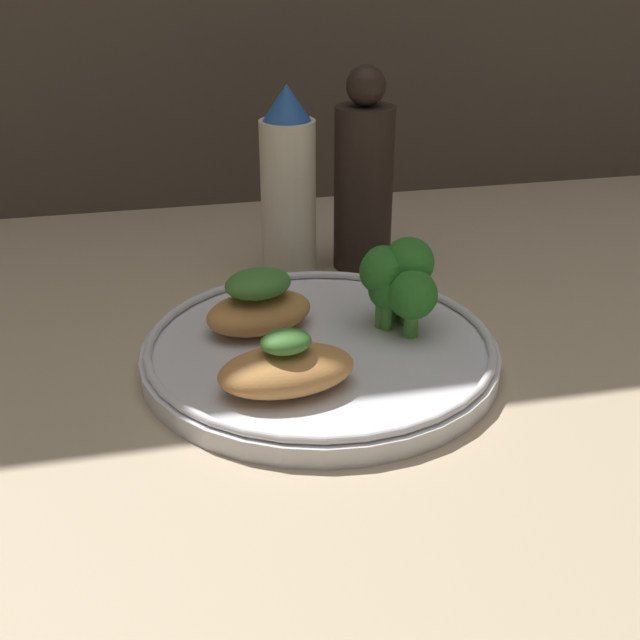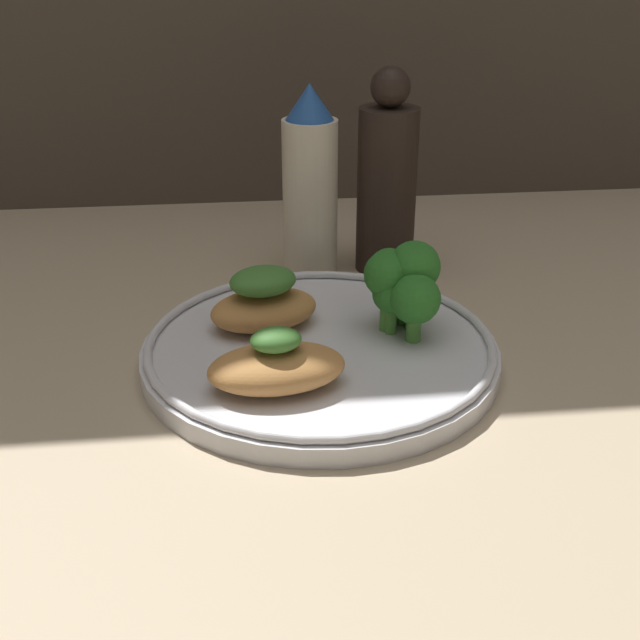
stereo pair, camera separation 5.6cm
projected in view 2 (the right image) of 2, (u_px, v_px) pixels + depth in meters
The scene contains 7 objects.
ground_plane at pixel (320, 368), 57.69cm from camera, with size 180.00×180.00×1.00cm, color tan.
plate at pixel (320, 350), 57.03cm from camera, with size 25.33×25.33×2.00cm.
grilled_meat_front at pixel (277, 366), 51.15cm from camera, with size 9.40×6.24×4.11cm.
grilled_meat_middle at pixel (264, 303), 58.76cm from camera, with size 9.20×7.45×4.60cm.
broccoli_bunch at pixel (402, 281), 57.36cm from camera, with size 5.54×5.84×6.76cm.
sauce_bottle at pixel (310, 186), 69.14cm from camera, with size 4.78×4.78×16.60cm.
pepper_grinder at pixel (387, 182), 69.75cm from camera, with size 5.19×5.19×17.83cm.
Camera 2 is at (-5.43, -49.84, 28.26)cm, focal length 45.00 mm.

